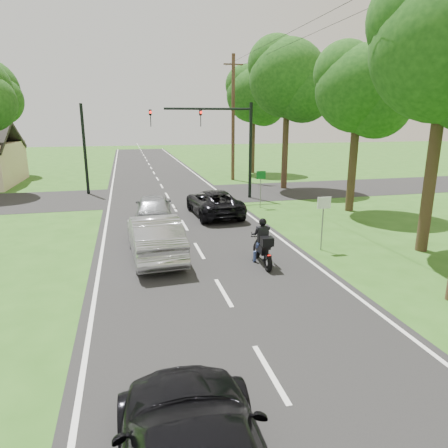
{
  "coord_description": "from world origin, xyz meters",
  "views": [
    {
      "loc": [
        -2.6,
        -10.63,
        5.0
      ],
      "look_at": [
        0.76,
        3.0,
        1.3
      ],
      "focal_mm": 32.0,
      "sensor_mm": 36.0,
      "label": 1
    }
  ],
  "objects_px": {
    "silver_suv": "(154,208)",
    "sign_green": "(261,180)",
    "utility_pole_far": "(233,118)",
    "silver_sedan": "(154,236)",
    "traffic_signal": "(222,133)",
    "dark_suv": "(214,202)",
    "motorcycle_rider": "(263,247)",
    "sign_white": "(324,210)"
  },
  "relations": [
    {
      "from": "dark_suv",
      "to": "silver_sedan",
      "type": "relative_size",
      "value": 1.01
    },
    {
      "from": "motorcycle_rider",
      "to": "dark_suv",
      "type": "bearing_deg",
      "value": 92.17
    },
    {
      "from": "silver_suv",
      "to": "utility_pole_far",
      "type": "height_order",
      "value": "utility_pole_far"
    },
    {
      "from": "silver_sedan",
      "to": "traffic_signal",
      "type": "bearing_deg",
      "value": -119.5
    },
    {
      "from": "motorcycle_rider",
      "to": "traffic_signal",
      "type": "relative_size",
      "value": 0.31
    },
    {
      "from": "dark_suv",
      "to": "silver_suv",
      "type": "distance_m",
      "value": 3.37
    },
    {
      "from": "motorcycle_rider",
      "to": "sign_white",
      "type": "bearing_deg",
      "value": 22.3
    },
    {
      "from": "silver_suv",
      "to": "sign_green",
      "type": "height_order",
      "value": "sign_green"
    },
    {
      "from": "traffic_signal",
      "to": "silver_suv",
      "type": "bearing_deg",
      "value": -132.27
    },
    {
      "from": "silver_suv",
      "to": "sign_white",
      "type": "xyz_separation_m",
      "value": [
        6.08,
        -5.83,
        0.85
      ]
    },
    {
      "from": "silver_suv",
      "to": "sign_white",
      "type": "bearing_deg",
      "value": 140.48
    },
    {
      "from": "traffic_signal",
      "to": "sign_green",
      "type": "bearing_deg",
      "value": -62.62
    },
    {
      "from": "motorcycle_rider",
      "to": "traffic_signal",
      "type": "bearing_deg",
      "value": 85.05
    },
    {
      "from": "silver_suv",
      "to": "sign_green",
      "type": "xyz_separation_m",
      "value": [
        6.28,
        2.17,
        0.85
      ]
    },
    {
      "from": "motorcycle_rider",
      "to": "silver_sedan",
      "type": "bearing_deg",
      "value": 155.72
    },
    {
      "from": "utility_pole_far",
      "to": "silver_sedan",
      "type": "bearing_deg",
      "value": -113.43
    },
    {
      "from": "traffic_signal",
      "to": "utility_pole_far",
      "type": "relative_size",
      "value": 0.64
    },
    {
      "from": "silver_suv",
      "to": "sign_white",
      "type": "height_order",
      "value": "sign_white"
    },
    {
      "from": "traffic_signal",
      "to": "sign_white",
      "type": "xyz_separation_m",
      "value": [
        1.36,
        -11.02,
        -2.54
      ]
    },
    {
      "from": "dark_suv",
      "to": "silver_sedan",
      "type": "height_order",
      "value": "silver_sedan"
    },
    {
      "from": "utility_pole_far",
      "to": "sign_green",
      "type": "xyz_separation_m",
      "value": [
        -1.3,
        -11.02,
        -3.49
      ]
    },
    {
      "from": "motorcycle_rider",
      "to": "silver_sedan",
      "type": "xyz_separation_m",
      "value": [
        -3.62,
        1.78,
        0.14
      ]
    },
    {
      "from": "silver_sedan",
      "to": "sign_white",
      "type": "bearing_deg",
      "value": 170.21
    },
    {
      "from": "silver_suv",
      "to": "traffic_signal",
      "type": "relative_size",
      "value": 0.68
    },
    {
      "from": "silver_suv",
      "to": "traffic_signal",
      "type": "bearing_deg",
      "value": -127.99
    },
    {
      "from": "dark_suv",
      "to": "utility_pole_far",
      "type": "bearing_deg",
      "value": -112.26
    },
    {
      "from": "silver_suv",
      "to": "sign_green",
      "type": "bearing_deg",
      "value": -156.64
    },
    {
      "from": "dark_suv",
      "to": "silver_sedan",
      "type": "xyz_separation_m",
      "value": [
        -3.58,
        -6.05,
        0.12
      ]
    },
    {
      "from": "utility_pole_far",
      "to": "sign_green",
      "type": "height_order",
      "value": "utility_pole_far"
    },
    {
      "from": "motorcycle_rider",
      "to": "dark_suv",
      "type": "xyz_separation_m",
      "value": [
        -0.04,
        7.82,
        0.02
      ]
    },
    {
      "from": "silver_suv",
      "to": "traffic_signal",
      "type": "xyz_separation_m",
      "value": [
        4.72,
        5.19,
        3.39
      ]
    },
    {
      "from": "motorcycle_rider",
      "to": "sign_white",
      "type": "height_order",
      "value": "sign_white"
    },
    {
      "from": "utility_pole_far",
      "to": "sign_white",
      "type": "height_order",
      "value": "utility_pole_far"
    },
    {
      "from": "dark_suv",
      "to": "motorcycle_rider",
      "type": "bearing_deg",
      "value": 87.6
    },
    {
      "from": "dark_suv",
      "to": "sign_green",
      "type": "distance_m",
      "value": 3.4
    },
    {
      "from": "silver_sedan",
      "to": "sign_white",
      "type": "height_order",
      "value": "sign_white"
    },
    {
      "from": "motorcycle_rider",
      "to": "utility_pole_far",
      "type": "bearing_deg",
      "value": 79.75
    },
    {
      "from": "traffic_signal",
      "to": "sign_green",
      "type": "relative_size",
      "value": 3.0
    },
    {
      "from": "motorcycle_rider",
      "to": "traffic_signal",
      "type": "distance_m",
      "value": 12.63
    },
    {
      "from": "utility_pole_far",
      "to": "traffic_signal",
      "type": "bearing_deg",
      "value": -109.68
    },
    {
      "from": "dark_suv",
      "to": "silver_sedan",
      "type": "distance_m",
      "value": 7.03
    },
    {
      "from": "silver_sedan",
      "to": "traffic_signal",
      "type": "distance_m",
      "value": 11.93
    }
  ]
}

